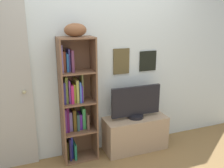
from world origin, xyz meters
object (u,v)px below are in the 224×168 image
object	(u,v)px
tv_stand	(135,133)
television	(136,103)
bookshelf	(75,103)
football	(75,30)

from	to	relation	value
tv_stand	television	bearing A→B (deg)	90.00
bookshelf	television	bearing A→B (deg)	-5.60
bookshelf	tv_stand	xyz separation A→B (m)	(0.84, -0.08, -0.54)
football	bookshelf	bearing A→B (deg)	139.60
television	football	bearing A→B (deg)	176.54
bookshelf	tv_stand	distance (m)	1.00
bookshelf	television	world-z (taller)	bookshelf
bookshelf	football	xyz separation A→B (m)	(0.04, -0.03, 0.92)
bookshelf	football	size ratio (longest dim) A/B	5.98
tv_stand	bookshelf	bearing A→B (deg)	174.33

